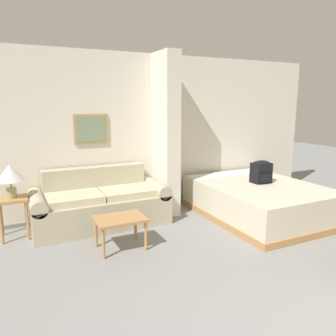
# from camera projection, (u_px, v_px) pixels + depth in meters

# --- Properties ---
(wall_back) EXTENTS (6.63, 0.16, 2.60)m
(wall_back) POSITION_uv_depth(u_px,v_px,m) (149.00, 134.00, 5.57)
(wall_back) COLOR silver
(wall_back) RESTS_ON ground_plane
(wall_partition_pillar) EXTENTS (0.24, 0.61, 2.60)m
(wall_partition_pillar) POSITION_uv_depth(u_px,v_px,m) (166.00, 135.00, 5.31)
(wall_partition_pillar) COLOR silver
(wall_partition_pillar) RESTS_ON ground_plane
(couch) EXTENTS (1.98, 0.84, 0.84)m
(couch) POSITION_uv_depth(u_px,v_px,m) (100.00, 204.00, 4.91)
(couch) COLOR #B7AD8E
(couch) RESTS_ON ground_plane
(coffee_table) EXTENTS (0.62, 0.45, 0.41)m
(coffee_table) POSITION_uv_depth(u_px,v_px,m) (120.00, 222.00, 4.08)
(coffee_table) COLOR #B27F4C
(coffee_table) RESTS_ON ground_plane
(side_table) EXTENTS (0.38, 0.38, 0.56)m
(side_table) POSITION_uv_depth(u_px,v_px,m) (13.00, 206.00, 4.40)
(side_table) COLOR #B27F4C
(side_table) RESTS_ON ground_plane
(table_lamp) EXTENTS (0.35, 0.35, 0.46)m
(table_lamp) POSITION_uv_depth(u_px,v_px,m) (10.00, 174.00, 4.32)
(table_lamp) COLOR tan
(table_lamp) RESTS_ON side_table
(bed) EXTENTS (1.67, 2.19, 0.53)m
(bed) POSITION_uv_depth(u_px,v_px,m) (257.00, 199.00, 5.32)
(bed) COLOR #B27F4C
(bed) RESTS_ON ground_plane
(backpack) EXTENTS (0.30, 0.25, 0.37)m
(backpack) POSITION_uv_depth(u_px,v_px,m) (261.00, 171.00, 5.30)
(backpack) COLOR black
(backpack) RESTS_ON bed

